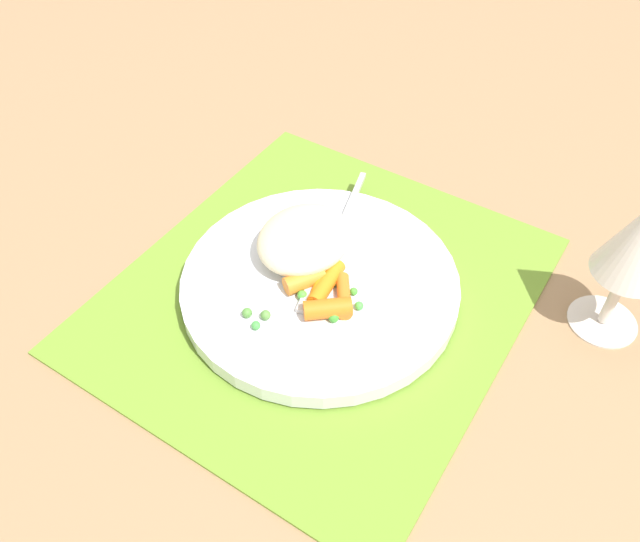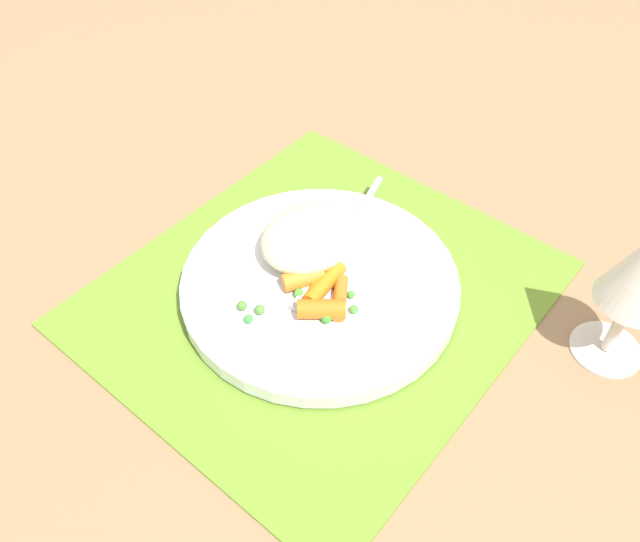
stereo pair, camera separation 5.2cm
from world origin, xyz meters
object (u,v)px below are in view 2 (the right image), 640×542
plate (320,284)px  carrot_portion (320,292)px  rice_mound (309,238)px  fork (335,252)px

plate → carrot_portion: carrot_portion is taller
plate → rice_mound: 0.05m
fork → carrot_portion: bearing=25.2°
plate → fork: (-0.03, -0.01, 0.01)m
plate → rice_mound: (-0.02, -0.03, 0.03)m
fork → rice_mound: bearing=-60.3°
plate → rice_mound: rice_mound is taller
rice_mound → fork: 0.03m
plate → fork: size_ratio=1.30×
carrot_portion → fork: (-0.05, -0.02, -0.00)m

